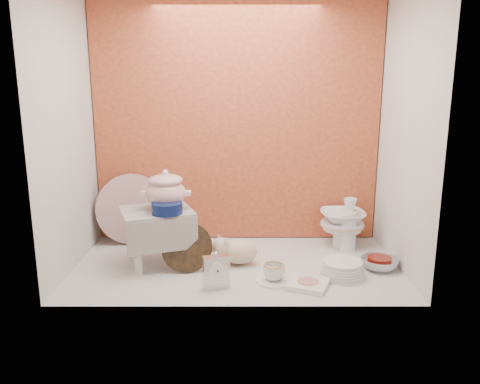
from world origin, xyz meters
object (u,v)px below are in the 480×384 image
object	(u,v)px
soup_tureen	(166,189)
blue_white_vase	(153,224)
step_stool	(158,237)
dinner_plate_stack	(342,269)
gold_rim_teacup	(274,272)
mantel_clock	(216,270)
crystal_bowl	(379,264)
floral_platter	(132,209)
plush_pig	(239,251)
porcelain_tower	(342,222)

from	to	relation	value
soup_tureen	blue_white_vase	size ratio (longest dim) A/B	0.98
step_stool	blue_white_vase	size ratio (longest dim) A/B	1.41
step_stool	dinner_plate_stack	world-z (taller)	step_stool
gold_rim_teacup	dinner_plate_stack	world-z (taller)	gold_rim_teacup
blue_white_vase	mantel_clock	xyz separation A→B (m)	(0.43, -0.66, -0.04)
blue_white_vase	crystal_bowl	xyz separation A→B (m)	(1.32, -0.42, -0.10)
floral_platter	gold_rim_teacup	bearing A→B (deg)	-35.89
step_stool	soup_tureen	world-z (taller)	soup_tureen
floral_platter	plush_pig	world-z (taller)	floral_platter
step_stool	floral_platter	distance (m)	0.44
step_stool	plush_pig	distance (m)	0.46
dinner_plate_stack	plush_pig	bearing A→B (deg)	161.91
soup_tureen	gold_rim_teacup	distance (m)	0.75
gold_rim_teacup	step_stool	bearing A→B (deg)	158.62
step_stool	plush_pig	size ratio (longest dim) A/B	1.42
floral_platter	dinner_plate_stack	world-z (taller)	floral_platter
soup_tureen	plush_pig	distance (m)	0.54
floral_platter	plush_pig	size ratio (longest dim) A/B	1.68
step_stool	mantel_clock	distance (m)	0.48
plush_pig	porcelain_tower	size ratio (longest dim) A/B	0.85
soup_tureen	mantel_clock	xyz separation A→B (m)	(0.29, -0.35, -0.33)
soup_tureen	porcelain_tower	distance (m)	1.11
mantel_clock	crystal_bowl	distance (m)	0.92
step_stool	porcelain_tower	size ratio (longest dim) A/B	1.21
blue_white_vase	plush_pig	size ratio (longest dim) A/B	1.00
mantel_clock	step_stool	bearing A→B (deg)	120.40
blue_white_vase	crystal_bowl	bearing A→B (deg)	-17.62
floral_platter	porcelain_tower	xyz separation A→B (m)	(1.32, -0.08, -0.07)
plush_pig	dinner_plate_stack	world-z (taller)	plush_pig
gold_rim_teacup	porcelain_tower	bearing A→B (deg)	49.76
gold_rim_teacup	porcelain_tower	xyz separation A→B (m)	(0.46, 0.54, 0.10)
plush_pig	dinner_plate_stack	bearing A→B (deg)	-7.41
dinner_plate_stack	porcelain_tower	size ratio (longest dim) A/B	0.73
blue_white_vase	mantel_clock	size ratio (longest dim) A/B	1.40
porcelain_tower	step_stool	bearing A→B (deg)	-164.99
gold_rim_teacup	crystal_bowl	size ratio (longest dim) A/B	0.54
dinner_plate_stack	gold_rim_teacup	bearing A→B (deg)	-169.78
plush_pig	gold_rim_teacup	bearing A→B (deg)	-42.70
plush_pig	porcelain_tower	xyz separation A→B (m)	(0.64, 0.30, 0.08)
soup_tureen	crystal_bowl	distance (m)	1.25
mantel_clock	crystal_bowl	world-z (taller)	mantel_clock
soup_tureen	plush_pig	size ratio (longest dim) A/B	0.99
gold_rim_teacup	dinner_plate_stack	bearing A→B (deg)	10.22
step_stool	porcelain_tower	bearing A→B (deg)	-5.64
dinner_plate_stack	blue_white_vase	bearing A→B (deg)	154.29
soup_tureen	plush_pig	xyz separation A→B (m)	(0.40, -0.03, -0.35)
soup_tureen	gold_rim_teacup	bearing A→B (deg)	-25.24
gold_rim_teacup	porcelain_tower	size ratio (longest dim) A/B	0.35
porcelain_tower	crystal_bowl	bearing A→B (deg)	-70.43
soup_tureen	crystal_bowl	xyz separation A→B (m)	(1.18, -0.10, -0.40)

